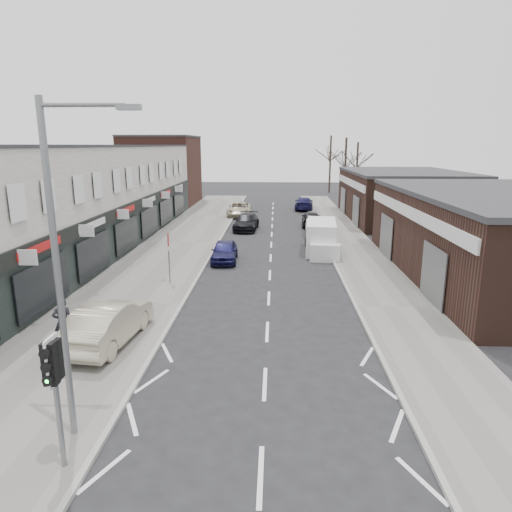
# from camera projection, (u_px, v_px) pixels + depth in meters

# --- Properties ---
(ground) EXTENTS (160.00, 160.00, 0.00)m
(ground) POSITION_uv_depth(u_px,v_px,m) (263.00, 422.00, 12.01)
(ground) COLOR black
(ground) RESTS_ON ground
(pavement_left) EXTENTS (5.50, 64.00, 0.12)m
(pavement_left) POSITION_uv_depth(u_px,v_px,m) (180.00, 243.00, 33.62)
(pavement_left) COLOR slate
(pavement_left) RESTS_ON ground
(pavement_right) EXTENTS (3.50, 64.00, 0.12)m
(pavement_right) POSITION_uv_depth(u_px,v_px,m) (350.00, 245.00, 33.11)
(pavement_right) COLOR slate
(pavement_right) RESTS_ON ground
(shop_terrace_left) EXTENTS (8.00, 41.00, 7.10)m
(shop_terrace_left) POSITION_uv_depth(u_px,v_px,m) (71.00, 199.00, 30.65)
(shop_terrace_left) COLOR silver
(shop_terrace_left) RESTS_ON ground
(brick_block_far) EXTENTS (8.00, 10.00, 8.00)m
(brick_block_far) POSITION_uv_depth(u_px,v_px,m) (162.00, 171.00, 55.29)
(brick_block_far) COLOR #48271F
(brick_block_far) RESTS_ON ground
(right_unit_near) EXTENTS (10.00, 18.00, 4.50)m
(right_unit_near) POSITION_uv_depth(u_px,v_px,m) (502.00, 238.00, 24.55)
(right_unit_near) COLOR #352018
(right_unit_near) RESTS_ON ground
(right_unit_far) EXTENTS (10.00, 16.00, 4.50)m
(right_unit_far) POSITION_uv_depth(u_px,v_px,m) (402.00, 197.00, 43.96)
(right_unit_far) COLOR #352018
(right_unit_far) RESTS_ON ground
(tree_far_a) EXTENTS (3.60, 3.60, 8.00)m
(tree_far_a) POSITION_uv_depth(u_px,v_px,m) (344.00, 202.00, 58.23)
(tree_far_a) COLOR #382D26
(tree_far_a) RESTS_ON ground
(tree_far_b) EXTENTS (3.60, 3.60, 7.50)m
(tree_far_b) POSITION_uv_depth(u_px,v_px,m) (355.00, 197.00, 63.95)
(tree_far_b) COLOR #382D26
(tree_far_b) RESTS_ON ground
(tree_far_c) EXTENTS (3.60, 3.60, 8.50)m
(tree_far_c) POSITION_uv_depth(u_px,v_px,m) (329.00, 193.00, 69.90)
(tree_far_c) COLOR #382D26
(tree_far_c) RESTS_ON ground
(traffic_light) EXTENTS (0.28, 0.60, 3.10)m
(traffic_light) POSITION_uv_depth(u_px,v_px,m) (54.00, 372.00, 9.66)
(traffic_light) COLOR slate
(traffic_light) RESTS_ON pavement_left
(street_lamp) EXTENTS (2.23, 0.22, 8.00)m
(street_lamp) POSITION_uv_depth(u_px,v_px,m) (63.00, 258.00, 10.32)
(street_lamp) COLOR slate
(street_lamp) RESTS_ON pavement_left
(warning_sign) EXTENTS (0.12, 0.80, 2.70)m
(warning_sign) POSITION_uv_depth(u_px,v_px,m) (169.00, 243.00, 23.34)
(warning_sign) COLOR slate
(warning_sign) RESTS_ON pavement_left
(white_van) EXTENTS (2.33, 5.56, 2.10)m
(white_van) POSITION_uv_depth(u_px,v_px,m) (321.00, 238.00, 30.80)
(white_van) COLOR white
(white_van) RESTS_ON ground
(sedan_on_pavement) EXTENTS (2.11, 4.79, 1.53)m
(sedan_on_pavement) POSITION_uv_depth(u_px,v_px,m) (109.00, 323.00, 16.40)
(sedan_on_pavement) COLOR #B1A88E
(sedan_on_pavement) RESTS_ON pavement_left
(pedestrian) EXTENTS (0.79, 0.66, 1.85)m
(pedestrian) POSITION_uv_depth(u_px,v_px,m) (63.00, 323.00, 15.98)
(pedestrian) COLOR black
(pedestrian) RESTS_ON pavement_left
(parked_car_left_a) EXTENTS (1.68, 3.90, 1.31)m
(parked_car_left_a) POSITION_uv_depth(u_px,v_px,m) (225.00, 251.00, 28.49)
(parked_car_left_a) COLOR #14133D
(parked_car_left_a) RESTS_ON ground
(parked_car_left_b) EXTENTS (2.19, 4.79, 1.36)m
(parked_car_left_b) POSITION_uv_depth(u_px,v_px,m) (246.00, 222.00, 39.08)
(parked_car_left_b) COLOR black
(parked_car_left_b) RESTS_ON ground
(parked_car_left_c) EXTENTS (2.47, 5.15, 1.42)m
(parked_car_left_c) POSITION_uv_depth(u_px,v_px,m) (239.00, 209.00, 46.60)
(parked_car_left_c) COLOR #BBAF95
(parked_car_left_c) RESTS_ON ground
(parked_car_right_a) EXTENTS (1.61, 4.26, 1.39)m
(parked_car_right_a) POSITION_uv_depth(u_px,v_px,m) (315.00, 227.00, 36.48)
(parked_car_right_a) COLOR silver
(parked_car_right_a) RESTS_ON ground
(parked_car_right_b) EXTENTS (1.83, 4.13, 1.38)m
(parked_car_right_b) POSITION_uv_depth(u_px,v_px,m) (311.00, 219.00, 40.76)
(parked_car_right_b) COLOR black
(parked_car_right_b) RESTS_ON ground
(parked_car_right_c) EXTENTS (2.36, 5.02, 1.42)m
(parked_car_right_c) POSITION_uv_depth(u_px,v_px,m) (304.00, 203.00, 51.38)
(parked_car_right_c) COLOR #141239
(parked_car_right_c) RESTS_ON ground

